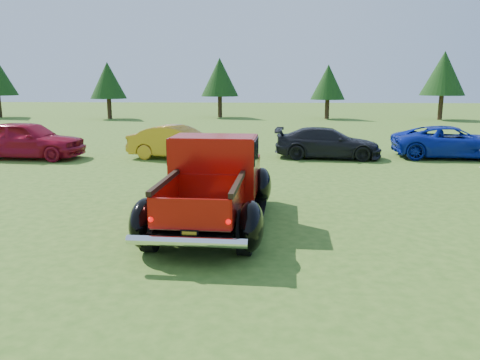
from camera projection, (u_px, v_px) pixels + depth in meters
The scene contains 10 objects.
ground at pixel (216, 228), 9.85m from camera, with size 120.00×120.00×0.00m, color #38601B.
tree_west at pixel (108, 81), 38.21m from camera, with size 2.94×2.94×4.60m.
tree_mid_left at pixel (220, 77), 39.60m from camera, with size 3.20×3.20×5.00m.
tree_mid_right at pixel (328, 82), 38.20m from camera, with size 2.82×2.82×4.40m.
tree_east at pixel (444, 73), 37.06m from camera, with size 3.46×3.46×5.40m.
pickup_truck at pixel (215, 181), 10.26m from camera, with size 2.60×5.19×1.89m.
show_car_red at pixel (27, 140), 18.65m from camera, with size 1.79×4.45×1.52m, color maroon.
show_car_yellow at pixel (179, 142), 18.61m from camera, with size 1.39×4.00×1.32m, color #C5891A.
show_car_grey at pixel (328, 143), 18.80m from camera, with size 1.71×4.21×1.22m, color black.
show_car_blue at pixel (451, 142), 18.86m from camera, with size 2.12×4.59×1.28m, color #0E239F.
Camera 1 is at (1.06, -9.38, 3.03)m, focal length 35.00 mm.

